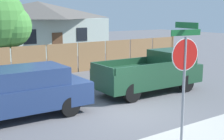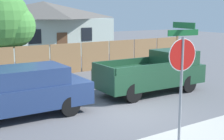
# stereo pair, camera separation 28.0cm
# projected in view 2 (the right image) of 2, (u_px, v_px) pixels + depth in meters

# --- Properties ---
(ground_plane) EXTENTS (80.00, 80.00, 0.00)m
(ground_plane) POSITION_uv_depth(u_px,v_px,m) (129.00, 114.00, 11.22)
(ground_plane) COLOR slate
(wooden_fence) EXTENTS (14.23, 0.12, 1.89)m
(wooden_fence) POSITION_uv_depth(u_px,v_px,m) (96.00, 56.00, 19.47)
(wooden_fence) COLOR #997047
(wooden_fence) RESTS_ON ground
(house) EXTENTS (10.70, 8.03, 4.52)m
(house) POSITION_uv_depth(u_px,v_px,m) (44.00, 26.00, 27.65)
(house) COLOR #B2C1B7
(house) RESTS_ON ground
(oak_tree) EXTENTS (3.81, 3.63, 5.02)m
(oak_tree) POSITION_uv_depth(u_px,v_px,m) (0.00, 21.00, 17.08)
(oak_tree) COLOR brown
(oak_tree) RESTS_ON ground
(red_suv) EXTENTS (4.90, 2.06, 1.74)m
(red_suv) POSITION_uv_depth(u_px,v_px,m) (18.00, 90.00, 10.72)
(red_suv) COLOR navy
(red_suv) RESTS_ON ground
(orange_pickup) EXTENTS (5.05, 2.04, 1.86)m
(orange_pickup) POSITION_uv_depth(u_px,v_px,m) (154.00, 73.00, 14.06)
(orange_pickup) COLOR #1E472D
(orange_pickup) RESTS_ON ground
(stop_sign) EXTENTS (0.92, 0.82, 3.36)m
(stop_sign) POSITION_uv_depth(u_px,v_px,m) (182.00, 65.00, 7.82)
(stop_sign) COLOR gray
(stop_sign) RESTS_ON ground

